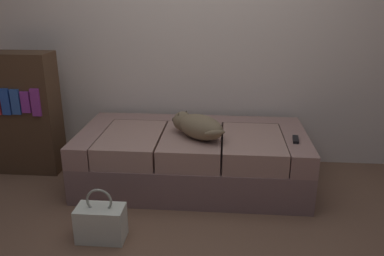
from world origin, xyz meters
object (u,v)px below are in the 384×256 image
object	(u,v)px
couch	(193,158)
tv_remote	(296,139)
handbag	(101,222)
bookshelf	(26,113)
dog_tan	(197,126)

from	to	relation	value
couch	tv_remote	world-z (taller)	tv_remote
handbag	bookshelf	distance (m)	1.48
couch	bookshelf	bearing A→B (deg)	174.30
tv_remote	bookshelf	xyz separation A→B (m)	(-2.35, 0.29, 0.06)
couch	dog_tan	xyz separation A→B (m)	(0.05, -0.13, 0.34)
handbag	dog_tan	bearing A→B (deg)	51.56
dog_tan	bookshelf	distance (m)	1.60
tv_remote	bookshelf	bearing A→B (deg)	179.45
dog_tan	tv_remote	bearing A→B (deg)	-0.60
dog_tan	handbag	bearing A→B (deg)	-128.44
tv_remote	handbag	xyz separation A→B (m)	(-1.37, -0.74, -0.36)
couch	dog_tan	size ratio (longest dim) A/B	3.75
tv_remote	handbag	world-z (taller)	tv_remote
couch	handbag	bearing A→B (deg)	-121.69
dog_tan	handbag	world-z (taller)	dog_tan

